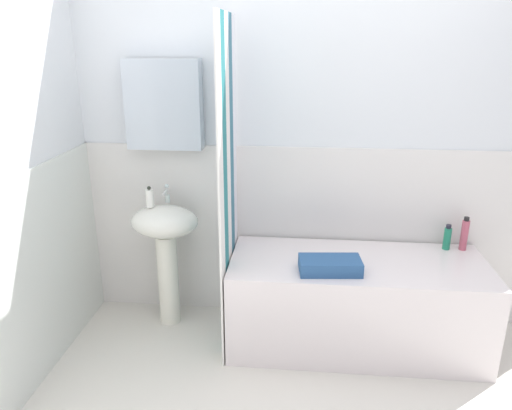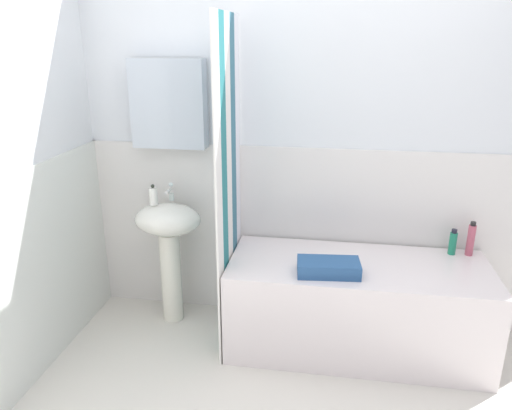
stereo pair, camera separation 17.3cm
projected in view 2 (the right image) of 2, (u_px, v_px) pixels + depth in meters
name	position (u px, v px, depth m)	size (l,w,h in m)	color
wall_back_tiled	(312.00, 157.00, 3.15)	(3.60, 0.18, 2.40)	silver
wall_left_tiled	(8.00, 190.00, 2.52)	(0.07, 1.81, 2.40)	silver
sink	(169.00, 237.00, 3.24)	(0.44, 0.34, 0.84)	white
faucet	(170.00, 192.00, 3.22)	(0.03, 0.12, 0.12)	silver
soap_dispenser	(153.00, 196.00, 3.15)	(0.05, 0.05, 0.14)	white
bathtub	(356.00, 306.00, 3.03)	(1.56, 0.65, 0.58)	silver
shower_curtain	(229.00, 190.00, 2.92)	(0.01, 0.65, 2.00)	white
body_wash_bottle	(471.00, 239.00, 3.02)	(0.05, 0.05, 0.22)	#BD5368
lotion_bottle	(453.00, 243.00, 3.04)	(0.05, 0.05, 0.17)	#1F805D
towel_folded	(328.00, 267.00, 2.80)	(0.36, 0.18, 0.08)	#2C5487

